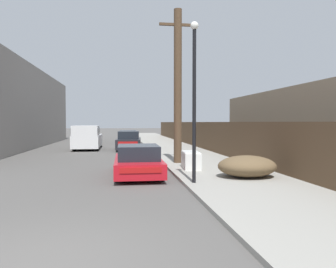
# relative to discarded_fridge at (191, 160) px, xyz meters

# --- Properties ---
(ground_plane) EXTENTS (220.00, 220.00, 0.00)m
(ground_plane) POSITION_rel_discarded_fridge_xyz_m (-4.13, -8.72, -0.47)
(ground_plane) COLOR #4F4C49
(sidewalk_curb) EXTENTS (4.20, 63.00, 0.12)m
(sidewalk_curb) POSITION_rel_discarded_fridge_xyz_m (1.17, 14.78, -0.41)
(sidewalk_curb) COLOR gray
(sidewalk_curb) RESTS_ON ground
(discarded_fridge) EXTENTS (0.79, 1.60, 0.74)m
(discarded_fridge) POSITION_rel_discarded_fridge_xyz_m (0.00, 0.00, 0.00)
(discarded_fridge) COLOR silver
(discarded_fridge) RESTS_ON sidewalk_curb
(parked_sports_car_red) EXTENTS (1.81, 4.30, 1.21)m
(parked_sports_car_red) POSITION_rel_discarded_fridge_xyz_m (-2.30, -0.86, 0.08)
(parked_sports_car_red) COLOR red
(parked_sports_car_red) RESTS_ON ground
(car_parked_mid) EXTENTS (2.01, 4.32, 1.42)m
(car_parked_mid) POSITION_rel_discarded_fridge_xyz_m (-2.34, 11.13, 0.19)
(car_parked_mid) COLOR black
(car_parked_mid) RESTS_ON ground
(car_parked_far) EXTENTS (1.98, 4.40, 1.29)m
(car_parked_far) POSITION_rel_discarded_fridge_xyz_m (-2.20, 19.22, 0.14)
(car_parked_far) COLOR silver
(car_parked_far) RESTS_ON ground
(pickup_truck) EXTENTS (1.95, 5.28, 1.83)m
(pickup_truck) POSITION_rel_discarded_fridge_xyz_m (-5.49, 12.05, 0.44)
(pickup_truck) COLOR silver
(pickup_truck) RESTS_ON ground
(utility_pole) EXTENTS (1.80, 0.38, 7.39)m
(utility_pole) POSITION_rel_discarded_fridge_xyz_m (-0.21, 2.06, 3.41)
(utility_pole) COLOR #4C3826
(utility_pole) RESTS_ON sidewalk_curb
(street_lamp) EXTENTS (0.26, 0.26, 5.19)m
(street_lamp) POSITION_rel_discarded_fridge_xyz_m (-0.60, -3.24, 2.62)
(street_lamp) COLOR black
(street_lamp) RESTS_ON sidewalk_curb
(brush_pile) EXTENTS (2.11, 1.76, 0.77)m
(brush_pile) POSITION_rel_discarded_fridge_xyz_m (1.53, -2.42, 0.03)
(brush_pile) COLOR brown
(brush_pile) RESTS_ON sidewalk_curb
(wooden_fence) EXTENTS (0.08, 45.54, 1.98)m
(wooden_fence) POSITION_rel_discarded_fridge_xyz_m (3.12, 12.76, 0.64)
(wooden_fence) COLOR brown
(wooden_fence) RESTS_ON sidewalk_curb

